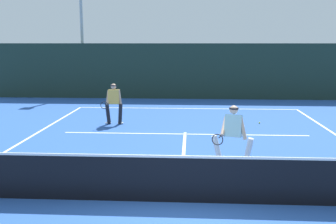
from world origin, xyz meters
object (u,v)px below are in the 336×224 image
tennis_ball (259,123)px  light_pole (81,20)px  player_far (114,102)px  player_near (233,134)px

tennis_ball → light_pole: size_ratio=0.01×
player_far → tennis_ball: bearing=-178.2°
player_near → player_far: (-4.20, 5.36, -0.01)m
player_near → light_pole: (-7.83, 14.16, 3.69)m
tennis_ball → player_far: bearing=-175.5°
player_far → tennis_ball: 5.98m
tennis_ball → light_pole: light_pole is taller
player_far → light_pole: bearing=-70.4°
tennis_ball → player_near: bearing=-106.2°
player_near → tennis_ball: size_ratio=25.39×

